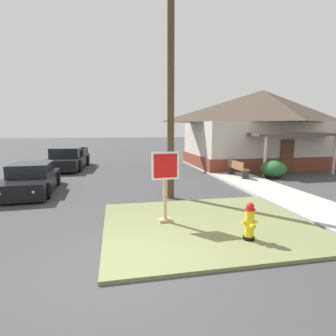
% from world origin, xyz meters
% --- Properties ---
extents(ground_plane, '(160.00, 160.00, 0.00)m').
position_xyz_m(ground_plane, '(0.00, 0.00, 0.00)').
color(ground_plane, '#3D3D3F').
extents(grass_corner_patch, '(5.74, 4.84, 0.08)m').
position_xyz_m(grass_corner_patch, '(2.33, 1.93, 0.04)').
color(grass_corner_patch, olive).
rests_on(grass_corner_patch, ground).
extents(sidewalk_strip, '(2.20, 18.83, 0.12)m').
position_xyz_m(sidewalk_strip, '(6.40, 6.64, 0.06)').
color(sidewalk_strip, '#B2AFA8').
rests_on(sidewalk_strip, ground).
extents(fire_hydrant, '(0.38, 0.34, 0.91)m').
position_xyz_m(fire_hydrant, '(2.92, 0.65, 0.51)').
color(fire_hydrant, black).
rests_on(fire_hydrant, grass_corner_patch).
extents(stop_sign, '(0.78, 0.29, 2.01)m').
position_xyz_m(stop_sign, '(1.18, 2.27, 1.07)').
color(stop_sign, tan).
rests_on(stop_sign, grass_corner_patch).
extents(manhole_cover, '(0.70, 0.70, 0.02)m').
position_xyz_m(manhole_cover, '(0.16, 4.24, 0.01)').
color(manhole_cover, black).
rests_on(manhole_cover, ground).
extents(parked_sedan_black, '(2.09, 4.31, 1.25)m').
position_xyz_m(parked_sedan_black, '(-3.75, 7.25, 0.54)').
color(parked_sedan_black, black).
rests_on(parked_sedan_black, ground).
extents(pickup_truck_black, '(2.38, 5.43, 1.48)m').
position_xyz_m(pickup_truck_black, '(-3.30, 13.99, 0.62)').
color(pickup_truck_black, black).
rests_on(pickup_truck_black, ground).
extents(street_bench, '(0.45, 1.75, 0.85)m').
position_xyz_m(street_bench, '(6.40, 8.47, 0.59)').
color(street_bench, brown).
rests_on(street_bench, sidewalk_strip).
extents(utility_pole, '(1.59, 0.27, 9.95)m').
position_xyz_m(utility_pole, '(1.94, 5.11, 5.20)').
color(utility_pole, '#4C3823').
rests_on(utility_pole, ground).
extents(corner_house, '(10.64, 7.82, 5.46)m').
position_xyz_m(corner_house, '(10.38, 12.92, 2.81)').
color(corner_house, brown).
rests_on(corner_house, ground).
extents(shrub_near_porch, '(1.38, 1.38, 0.99)m').
position_xyz_m(shrub_near_porch, '(8.47, 8.23, 0.50)').
color(shrub_near_porch, '#2B6532').
rests_on(shrub_near_porch, ground).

